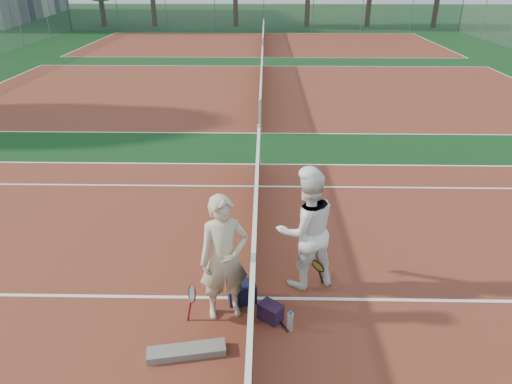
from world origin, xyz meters
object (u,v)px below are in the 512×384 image
player_b (306,230)px  racket_black_held (317,274)px  water_bottle (290,322)px  net_main (254,272)px  player_a (224,259)px  sports_bag_navy (242,292)px  racket_red (193,303)px  racket_spare (273,312)px  sports_bag_purple (271,312)px

player_b → racket_black_held: size_ratio=3.58×
racket_black_held → water_bottle: racket_black_held is taller
net_main → player_a: 0.71m
net_main → sports_bag_navy: size_ratio=26.00×
player_b → racket_red: bearing=10.0°
sports_bag_navy → player_b: bearing=26.5°
player_b → racket_spare: size_ratio=3.36×
racket_black_held → sports_bag_purple: 1.07m
net_main → water_bottle: bearing=-52.2°
racket_black_held → sports_bag_purple: bearing=-4.3°
net_main → sports_bag_purple: (0.26, -0.47, -0.37)m
racket_red → racket_spare: size_ratio=0.99×
racket_red → player_b: bearing=-2.1°
racket_black_held → water_bottle: (-0.47, -0.97, -0.13)m
player_a → sports_bag_navy: (0.23, 0.27, -0.81)m
sports_bag_navy → water_bottle: sports_bag_navy is taller
racket_red → racket_black_held: (1.90, 0.75, -0.02)m
net_main → racket_red: net_main is taller
sports_bag_purple → water_bottle: (0.28, -0.22, 0.01)m
water_bottle → racket_spare: bearing=123.1°
racket_red → net_main: bearing=-2.1°
player_b → sports_bag_purple: 1.38m
net_main → racket_red: size_ratio=18.50×
net_main → racket_spare: 0.66m
player_b → water_bottle: 1.45m
player_a → racket_red: 0.84m
player_b → sports_bag_navy: bearing=8.3°
sports_bag_purple → water_bottle: 0.36m
player_a → sports_bag_purple: player_a is taller
sports_bag_navy → player_a: bearing=-130.9°
racket_black_held → sports_bag_navy: bearing=-33.4°
racket_red → water_bottle: size_ratio=1.98×
net_main → racket_black_held: bearing=15.3°
racket_spare → sports_bag_purple: bearing=139.7°
net_main → player_b: player_b is taller
racket_spare → sports_bag_purple: sports_bag_purple is taller
racket_red → water_bottle: bearing=-38.9°
sports_bag_navy → water_bottle: 0.96m
racket_red → player_a: bearing=-13.1°
racket_red → racket_black_held: racket_red is taller
player_a → racket_black_held: player_a is taller
player_b → water_bottle: (-0.28, -1.13, -0.86)m
player_a → racket_spare: size_ratio=3.27×
racket_spare → net_main: bearing=15.7°
net_main → racket_black_held: 1.07m
racket_red → racket_spare: bearing=-22.9°
net_main → water_bottle: size_ratio=36.60×
player_b → sports_bag_purple: bearing=40.3°
water_bottle → sports_bag_purple: bearing=141.4°
net_main → player_b: 1.05m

